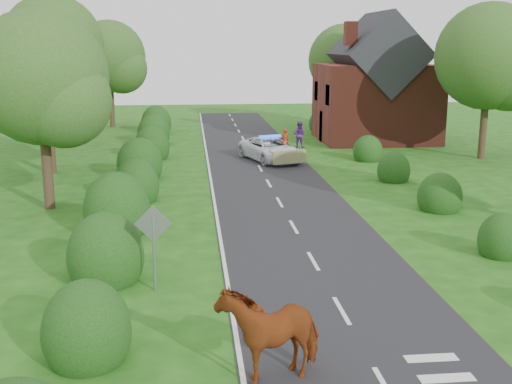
{
  "coord_description": "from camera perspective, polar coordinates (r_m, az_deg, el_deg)",
  "views": [
    {
      "loc": [
        -3.88,
        -15.57,
        6.94
      ],
      "look_at": [
        -1.4,
        8.63,
        1.3
      ],
      "focal_mm": 45.0,
      "sensor_mm": 36.0,
      "label": 1
    }
  ],
  "objects": [
    {
      "name": "road_markings",
      "position": [
        29.41,
        -1.23,
        -0.55
      ],
      "size": [
        4.96,
        70.0,
        0.01
      ],
      "color": "white",
      "rests_on": "road"
    },
    {
      "name": "ground",
      "position": [
        17.48,
        7.61,
        -10.46
      ],
      "size": [
        120.0,
        120.0,
        0.0
      ],
      "primitive_type": "plane",
      "color": "#1A4E12"
    },
    {
      "name": "road_sign",
      "position": [
        18.38,
        -9.1,
        -3.84
      ],
      "size": [
        1.06,
        0.08,
        2.53
      ],
      "color": "gray",
      "rests_on": "ground"
    },
    {
      "name": "hedgerow_left",
      "position": [
        28.08,
        -11.08,
        0.07
      ],
      "size": [
        2.75,
        50.41,
        3.0
      ],
      "color": "black",
      "rests_on": "ground"
    },
    {
      "name": "cow",
      "position": [
        13.96,
        1.24,
        -12.71
      ],
      "size": [
        2.78,
        2.22,
        1.75
      ],
      "primitive_type": "imported",
      "rotation": [
        0.0,
        0.0,
        -1.14
      ],
      "color": "#662E0E",
      "rests_on": "ground"
    },
    {
      "name": "tree_left_a",
      "position": [
        28.09,
        -18.13,
        9.15
      ],
      "size": [
        5.74,
        5.6,
        8.38
      ],
      "color": "#332316",
      "rests_on": "ground"
    },
    {
      "name": "tree_right_c",
      "position": [
        55.03,
        8.14,
        11.26
      ],
      "size": [
        6.15,
        6.0,
        8.58
      ],
      "color": "#332316",
      "rests_on": "ground"
    },
    {
      "name": "tree_left_c",
      "position": [
        46.24,
        -17.22,
        11.98
      ],
      "size": [
        6.97,
        6.8,
        10.22
      ],
      "color": "#332316",
      "rests_on": "ground"
    },
    {
      "name": "house",
      "position": [
        47.59,
        10.62,
        9.04
      ],
      "size": [
        8.0,
        7.4,
        9.17
      ],
      "color": "maroon",
      "rests_on": "ground"
    },
    {
      "name": "police_van",
      "position": [
        38.87,
        1.26,
        3.82
      ],
      "size": [
        3.85,
        5.55,
        1.55
      ],
      "rotation": [
        0.0,
        0.0,
        0.33
      ],
      "color": "white",
      "rests_on": "ground"
    },
    {
      "name": "tree_left_d",
      "position": [
        55.79,
        -12.64,
        11.41
      ],
      "size": [
        6.15,
        6.0,
        8.89
      ],
      "color": "#332316",
      "rests_on": "ground"
    },
    {
      "name": "road",
      "position": [
        31.58,
        1.36,
        0.38
      ],
      "size": [
        6.0,
        70.0,
        0.02
      ],
      "primitive_type": "cube",
      "color": "black",
      "rests_on": "ground"
    },
    {
      "name": "tree_right_b",
      "position": [
        41.6,
        20.43,
        10.87
      ],
      "size": [
        6.56,
        6.4,
        9.4
      ],
      "color": "#332316",
      "rests_on": "ground"
    },
    {
      "name": "pedestrian_red",
      "position": [
        42.0,
        2.57,
        4.61
      ],
      "size": [
        0.61,
        0.44,
        1.56
      ],
      "primitive_type": "imported",
      "rotation": [
        0.0,
        0.0,
        3.28
      ],
      "color": "maroon",
      "rests_on": "ground"
    },
    {
      "name": "pedestrian_purple",
      "position": [
        43.98,
        3.86,
        5.12
      ],
      "size": [
        1.07,
        0.99,
        1.78
      ],
      "primitive_type": "imported",
      "rotation": [
        0.0,
        0.0,
        2.67
      ],
      "color": "#522176",
      "rests_on": "ground"
    },
    {
      "name": "hedgerow_right",
      "position": [
        29.46,
        15.14,
        0.07
      ],
      "size": [
        2.1,
        45.78,
        2.1
      ],
      "color": "black",
      "rests_on": "ground"
    },
    {
      "name": "tree_left_b",
      "position": [
        36.23,
        -17.82,
        9.44
      ],
      "size": [
        5.74,
        5.6,
        8.07
      ],
      "color": "#332316",
      "rests_on": "ground"
    }
  ]
}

